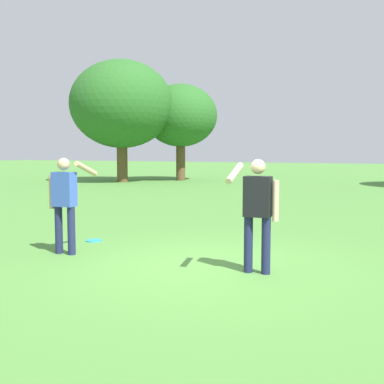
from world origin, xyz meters
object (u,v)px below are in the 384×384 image
person_thrower (65,198)px  frisbee (94,241)px  tree_tall_left (122,104)px  person_catcher (257,207)px  tree_broad_center (181,116)px

person_thrower → frisbee: bearing=102.1°
frisbee → tree_tall_left: size_ratio=0.04×
person_thrower → person_catcher: same height
person_thrower → tree_broad_center: 20.27m
frisbee → person_thrower: bearing=-77.9°
person_thrower → frisbee: person_thrower is taller
frisbee → tree_tall_left: (-8.90, 15.12, 4.24)m
person_thrower → tree_tall_left: size_ratio=0.25×
person_thrower → tree_broad_center: (-6.81, 18.89, 2.77)m
person_catcher → tree_broad_center: 21.56m
tree_broad_center → frisbee: bearing=-69.7°
person_catcher → tree_tall_left: (-12.49, 16.20, 3.29)m
tree_tall_left → tree_broad_center: 3.54m
tree_tall_left → frisbee: bearing=-59.5°
person_catcher → tree_tall_left: tree_tall_left is taller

